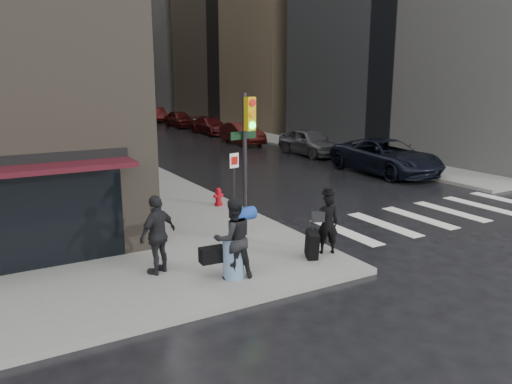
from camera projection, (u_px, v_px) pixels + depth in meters
ground at (264, 263)px, 12.76m from camera, size 140.00×140.00×0.00m
sidewalk_left at (71, 142)px, 35.57m from camera, size 4.00×50.00×0.15m
sidewalk_right at (238, 132)px, 42.10m from camera, size 3.00×50.00×0.15m
crosswalk at (435, 214)px, 17.23m from camera, size 8.50×3.00×0.01m
bldg_right_far at (214, 20)px, 71.55m from camera, size 22.00×20.00×25.00m
bldg_distant at (43, 2)px, 77.98m from camera, size 40.00×12.00×32.00m
man_overcoat at (324, 227)px, 12.80m from camera, size 1.17×0.78×1.77m
man_jeans at (233, 238)px, 11.23m from camera, size 1.34×0.78×1.89m
man_greycoat at (158, 234)px, 11.54m from camera, size 1.19×0.92×1.87m
traffic_light at (246, 146)px, 13.89m from camera, size 1.00×0.56×4.07m
fire_hydrant at (218, 197)px, 17.80m from camera, size 0.37×0.28×0.65m
parked_car_0 at (386, 157)px, 24.33m from camera, size 2.92×6.08×1.67m
parked_car_1 at (310, 142)px, 30.04m from camera, size 1.95×4.75×1.61m
parked_car_2 at (242, 133)px, 35.16m from camera, size 1.69×4.55×1.49m
parked_car_3 at (210, 126)px, 41.07m from camera, size 2.17×4.80×1.36m
parked_car_4 at (180, 119)px, 46.62m from camera, size 1.82×4.48×1.52m
parked_car_5 at (156, 115)px, 52.22m from camera, size 1.78×4.60×1.49m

